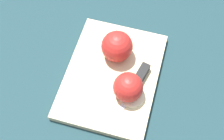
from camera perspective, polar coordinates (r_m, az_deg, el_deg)
The scene contains 6 objects.
ground_plane at distance 0.84m, azimuth 0.00°, elevation -1.36°, with size 4.00×4.00×0.00m, color #193338.
cutting_board at distance 0.83m, azimuth 0.00°, elevation -1.03°, with size 0.33×0.25×0.02m.
apple_half_left at distance 0.82m, azimuth 1.19°, elevation 4.29°, with size 0.08×0.08×0.08m.
apple_half_right at distance 0.76m, azimuth 2.96°, elevation -3.14°, with size 0.07×0.07×0.07m.
knife at distance 0.81m, azimuth 4.94°, elevation -1.38°, with size 0.17×0.06×0.02m.
apple_slice at distance 0.79m, azimuth 3.71°, elevation -4.75°, with size 0.06×0.06×0.00m.
Camera 1 is at (0.39, 0.09, 0.74)m, focal length 50.00 mm.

